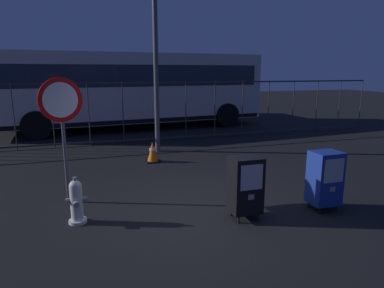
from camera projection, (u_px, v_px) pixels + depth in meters
The scene contains 10 objects.
ground_plane at pixel (197, 211), 5.76m from camera, with size 60.00×60.00×0.00m, color black.
fire_hydrant at pixel (76, 201), 5.25m from camera, with size 0.33×0.32×0.75m.
newspaper_box_primary at pixel (325, 178), 5.71m from camera, with size 0.48×0.42×1.02m.
newspaper_box_secondary at pixel (245, 185), 5.37m from camera, with size 0.48×0.42×1.02m.
stop_sign at pixel (62, 115), 5.81m from camera, with size 0.71×0.31×2.23m.
traffic_cone at pixel (153, 152), 8.82m from camera, with size 0.36×0.36×0.53m.
fence_barrier at pixel (139, 112), 11.06m from camera, with size 18.03×0.04×2.00m.
bus_near at pixel (133, 86), 13.78m from camera, with size 10.66×3.41×3.00m.
bus_far at pixel (52, 84), 16.08m from camera, with size 10.61×3.20×3.00m.
street_light_near_right at pixel (155, 13), 9.23m from camera, with size 0.32×0.32×6.62m.
Camera 1 is at (-1.71, -5.11, 2.34)m, focal length 31.69 mm.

